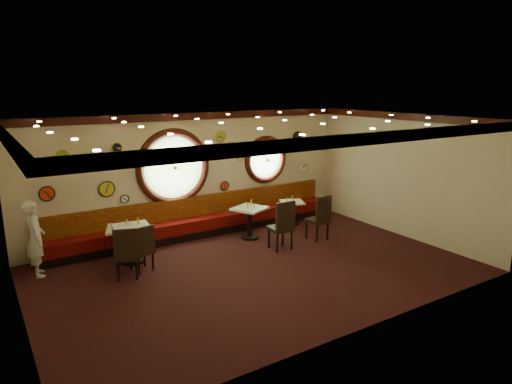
% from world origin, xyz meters
% --- Properties ---
extents(floor, '(9.00, 6.00, 0.00)m').
position_xyz_m(floor, '(0.00, 0.00, 0.00)').
color(floor, black).
rests_on(floor, ground).
extents(ceiling, '(9.00, 6.00, 0.02)m').
position_xyz_m(ceiling, '(0.00, 0.00, 3.20)').
color(ceiling, gold).
rests_on(ceiling, wall_back).
extents(wall_back, '(9.00, 0.02, 3.20)m').
position_xyz_m(wall_back, '(0.00, 3.00, 1.60)').
color(wall_back, '#ECDFC6').
rests_on(wall_back, floor).
extents(wall_front, '(9.00, 0.02, 3.20)m').
position_xyz_m(wall_front, '(0.00, -3.00, 1.60)').
color(wall_front, '#ECDFC6').
rests_on(wall_front, floor).
extents(wall_left, '(0.02, 6.00, 3.20)m').
position_xyz_m(wall_left, '(-4.50, 0.00, 1.60)').
color(wall_left, '#ECDFC6').
rests_on(wall_left, floor).
extents(wall_right, '(0.02, 6.00, 3.20)m').
position_xyz_m(wall_right, '(4.50, 0.00, 1.60)').
color(wall_right, '#ECDFC6').
rests_on(wall_right, floor).
extents(molding_back, '(9.00, 0.10, 0.18)m').
position_xyz_m(molding_back, '(0.00, 2.95, 3.11)').
color(molding_back, '#330E09').
rests_on(molding_back, wall_back).
extents(molding_front, '(9.00, 0.10, 0.18)m').
position_xyz_m(molding_front, '(0.00, -2.95, 3.11)').
color(molding_front, '#330E09').
rests_on(molding_front, wall_back).
extents(molding_left, '(0.10, 6.00, 0.18)m').
position_xyz_m(molding_left, '(-4.45, 0.00, 3.11)').
color(molding_left, '#330E09').
rests_on(molding_left, wall_back).
extents(molding_right, '(0.10, 6.00, 0.18)m').
position_xyz_m(molding_right, '(4.45, 0.00, 3.11)').
color(molding_right, '#330E09').
rests_on(molding_right, wall_back).
extents(banquette_base, '(8.00, 0.55, 0.20)m').
position_xyz_m(banquette_base, '(0.00, 2.72, 0.10)').
color(banquette_base, black).
rests_on(banquette_base, floor).
extents(banquette_seat, '(8.00, 0.55, 0.30)m').
position_xyz_m(banquette_seat, '(0.00, 2.72, 0.35)').
color(banquette_seat, '#5E0808').
rests_on(banquette_seat, banquette_base).
extents(banquette_back, '(8.00, 0.10, 0.55)m').
position_xyz_m(banquette_back, '(0.00, 2.94, 0.75)').
color(banquette_back, '#650F08').
rests_on(banquette_back, wall_back).
extents(porthole_left_glass, '(1.66, 0.02, 1.66)m').
position_xyz_m(porthole_left_glass, '(-0.60, 3.00, 1.85)').
color(porthole_left_glass, '#95CF7C').
rests_on(porthole_left_glass, wall_back).
extents(porthole_left_frame, '(1.98, 0.18, 1.98)m').
position_xyz_m(porthole_left_frame, '(-0.60, 2.98, 1.85)').
color(porthole_left_frame, '#330E09').
rests_on(porthole_left_frame, wall_back).
extents(porthole_left_ring, '(1.61, 0.03, 1.61)m').
position_xyz_m(porthole_left_ring, '(-0.60, 2.95, 1.85)').
color(porthole_left_ring, gold).
rests_on(porthole_left_ring, wall_back).
extents(porthole_right_glass, '(1.10, 0.02, 1.10)m').
position_xyz_m(porthole_right_glass, '(2.20, 3.00, 1.80)').
color(porthole_right_glass, '#95CF7C').
rests_on(porthole_right_glass, wall_back).
extents(porthole_right_frame, '(1.38, 0.18, 1.38)m').
position_xyz_m(porthole_right_frame, '(2.20, 2.98, 1.80)').
color(porthole_right_frame, '#330E09').
rests_on(porthole_right_frame, wall_back).
extents(porthole_right_ring, '(1.09, 0.03, 1.09)m').
position_xyz_m(porthole_right_ring, '(2.20, 2.95, 1.80)').
color(porthole_right_ring, gold).
rests_on(porthole_right_ring, wall_back).
extents(wall_clock_0, '(0.34, 0.03, 0.34)m').
position_xyz_m(wall_clock_0, '(3.55, 2.96, 1.45)').
color(wall_clock_0, white).
rests_on(wall_clock_0, wall_back).
extents(wall_clock_1, '(0.20, 0.03, 0.20)m').
position_xyz_m(wall_clock_1, '(-1.90, 2.96, 1.20)').
color(wall_clock_1, white).
rests_on(wall_clock_1, wall_back).
extents(wall_clock_2, '(0.26, 0.03, 0.26)m').
position_xyz_m(wall_clock_2, '(-3.20, 2.96, 2.35)').
color(wall_clock_2, '#6DB624').
rests_on(wall_clock_2, wall_back).
extents(wall_clock_3, '(0.24, 0.03, 0.24)m').
position_xyz_m(wall_clock_3, '(-2.00, 2.96, 2.45)').
color(wall_clock_3, black).
rests_on(wall_clock_3, wall_back).
extents(wall_clock_4, '(0.24, 0.03, 0.24)m').
position_xyz_m(wall_clock_4, '(0.85, 2.96, 1.20)').
color(wall_clock_4, red).
rests_on(wall_clock_4, wall_back).
extents(wall_clock_5, '(0.30, 0.03, 0.30)m').
position_xyz_m(wall_clock_5, '(0.75, 2.96, 2.55)').
color(wall_clock_5, '#97B839').
rests_on(wall_clock_5, wall_back).
extents(wall_clock_6, '(0.28, 0.03, 0.28)m').
position_xyz_m(wall_clock_6, '(3.30, 2.96, 2.40)').
color(wall_clock_6, black).
rests_on(wall_clock_6, wall_back).
extents(wall_clock_7, '(0.22, 0.03, 0.22)m').
position_xyz_m(wall_clock_7, '(1.35, 2.96, 1.95)').
color(wall_clock_7, '#F7E852').
rests_on(wall_clock_7, wall_back).
extents(wall_clock_8, '(0.32, 0.03, 0.32)m').
position_xyz_m(wall_clock_8, '(-3.60, 2.96, 1.55)').
color(wall_clock_8, red).
rests_on(wall_clock_8, wall_back).
extents(wall_clock_9, '(0.36, 0.03, 0.36)m').
position_xyz_m(wall_clock_9, '(-2.30, 2.96, 1.50)').
color(wall_clock_9, yellow).
rests_on(wall_clock_9, wall_back).
extents(table_a, '(0.93, 0.93, 0.80)m').
position_xyz_m(table_a, '(-2.23, 2.01, 0.50)').
color(table_a, black).
rests_on(table_a, floor).
extents(table_b, '(0.86, 0.86, 0.85)m').
position_xyz_m(table_b, '(-2.11, 1.83, 0.53)').
color(table_b, black).
rests_on(table_b, floor).
extents(table_c, '(0.98, 0.98, 0.82)m').
position_xyz_m(table_c, '(0.96, 1.85, 0.52)').
color(table_c, black).
rests_on(table_c, floor).
extents(table_d, '(0.80, 0.80, 0.68)m').
position_xyz_m(table_d, '(2.60, 2.21, 0.43)').
color(table_d, black).
rests_on(table_d, floor).
extents(chair_a, '(0.58, 0.58, 0.68)m').
position_xyz_m(chair_a, '(-2.50, 0.99, 0.63)').
color(chair_a, black).
rests_on(chair_a, floor).
extents(chair_b, '(0.51, 0.51, 0.63)m').
position_xyz_m(chair_b, '(-2.07, 1.19, 0.58)').
color(chair_b, black).
rests_on(chair_b, floor).
extents(chair_c, '(0.54, 0.54, 0.75)m').
position_xyz_m(chair_c, '(1.18, 0.68, 0.70)').
color(chair_c, black).
rests_on(chair_c, floor).
extents(chair_d, '(0.52, 0.52, 0.72)m').
position_xyz_m(chair_d, '(2.41, 0.76, 0.67)').
color(chair_d, black).
rests_on(chair_d, floor).
extents(condiment_a_salt, '(0.03, 0.03, 0.09)m').
position_xyz_m(condiment_a_salt, '(-2.31, 2.02, 0.84)').
color(condiment_a_salt, '#B9BABE').
rests_on(condiment_a_salt, table_a).
extents(condiment_b_salt, '(0.03, 0.03, 0.09)m').
position_xyz_m(condiment_b_salt, '(-2.18, 1.88, 0.89)').
color(condiment_b_salt, silver).
rests_on(condiment_b_salt, table_b).
extents(condiment_c_salt, '(0.04, 0.04, 0.11)m').
position_xyz_m(condiment_c_salt, '(0.91, 1.86, 0.88)').
color(condiment_c_salt, '#BBBBBF').
rests_on(condiment_c_salt, table_c).
extents(condiment_d_salt, '(0.04, 0.04, 0.11)m').
position_xyz_m(condiment_d_salt, '(2.48, 2.31, 0.74)').
color(condiment_d_salt, silver).
rests_on(condiment_d_salt, table_d).
extents(condiment_a_pepper, '(0.04, 0.04, 0.11)m').
position_xyz_m(condiment_a_pepper, '(-2.20, 1.98, 0.85)').
color(condiment_a_pepper, silver).
rests_on(condiment_a_pepper, table_a).
extents(condiment_b_pepper, '(0.03, 0.03, 0.09)m').
position_xyz_m(condiment_b_pepper, '(-2.13, 1.85, 0.89)').
color(condiment_b_pepper, silver).
rests_on(condiment_b_pepper, table_b).
extents(condiment_c_pepper, '(0.03, 0.03, 0.09)m').
position_xyz_m(condiment_c_pepper, '(1.05, 1.76, 0.86)').
color(condiment_c_pepper, '#B8B8BD').
rests_on(condiment_c_pepper, table_c).
extents(condiment_d_pepper, '(0.03, 0.03, 0.09)m').
position_xyz_m(condiment_d_pepper, '(2.57, 2.18, 0.73)').
color(condiment_d_pepper, '#BDBCC1').
rests_on(condiment_d_pepper, table_d).
extents(condiment_a_bottle, '(0.04, 0.04, 0.14)m').
position_xyz_m(condiment_a_bottle, '(-2.11, 2.12, 0.86)').
color(condiment_a_bottle, gold).
rests_on(condiment_a_bottle, table_a).
extents(condiment_b_bottle, '(0.05, 0.05, 0.16)m').
position_xyz_m(condiment_b_bottle, '(-1.93, 1.89, 0.93)').
color(condiment_b_bottle, yellow).
rests_on(condiment_b_bottle, table_b).
extents(condiment_c_bottle, '(0.06, 0.06, 0.18)m').
position_xyz_m(condiment_c_bottle, '(1.10, 1.99, 0.91)').
color(condiment_c_bottle, gold).
rests_on(condiment_c_bottle, table_c).
extents(condiment_d_bottle, '(0.05, 0.05, 0.15)m').
position_xyz_m(condiment_d_bottle, '(2.66, 2.28, 0.75)').
color(condiment_d_bottle, gold).
rests_on(condiment_d_bottle, table_d).
extents(waiter, '(0.39, 0.59, 1.61)m').
position_xyz_m(waiter, '(-4.00, 2.20, 0.80)').
color(waiter, white).
rests_on(waiter, floor).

